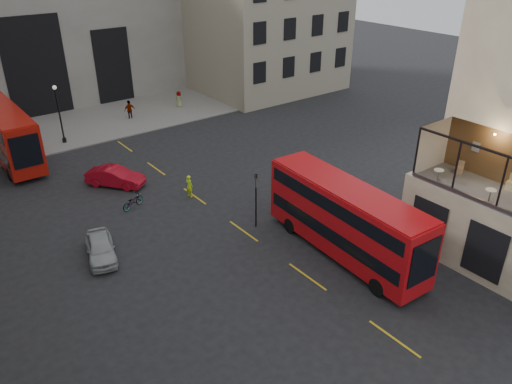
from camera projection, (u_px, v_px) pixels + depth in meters
ground at (420, 321)px, 24.46m from camera, size 140.00×140.00×0.00m
host_frontage at (501, 239)px, 26.93m from camera, size 3.00×11.00×4.50m
cafe_floor at (511, 201)px, 25.87m from camera, size 3.00×10.00×0.10m
gateway at (13, 16)px, 51.28m from camera, size 35.00×10.60×18.00m
pavement_far at (51, 130)px, 47.99m from camera, size 40.00×12.00×0.12m
traffic_light_near at (256, 193)px, 31.27m from camera, size 0.16×0.20×3.80m
street_lamp_b at (60, 118)px, 44.10m from camera, size 0.36×0.36×5.33m
bus_near at (345, 217)px, 28.52m from camera, size 3.16×11.21×4.42m
bus_far at (7, 132)px, 40.69m from camera, size 2.63×11.26×4.49m
car_a at (101, 248)px, 28.97m from camera, size 2.53×4.15×1.32m
car_b at (115, 177)px, 37.31m from camera, size 3.90×4.37×1.44m
bicycle at (133, 201)px, 34.38m from camera, size 1.97×1.26×0.98m
cyclist at (189, 186)px, 35.72m from camera, size 0.49×0.66×1.66m
pedestrian_c at (130, 110)px, 50.62m from camera, size 1.18×0.53×1.97m
pedestrian_d at (179, 99)px, 54.14m from camera, size 0.93×1.05×1.80m
cafe_table_mid at (490, 194)px, 25.55m from camera, size 0.54×0.54×0.68m
cafe_table_far at (438, 174)px, 27.69m from camera, size 0.54×0.54×0.68m
cafe_chair_c at (511, 185)px, 26.84m from camera, size 0.48×0.48×0.88m
cafe_chair_d at (459, 170)px, 28.68m from camera, size 0.44×0.44×0.75m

